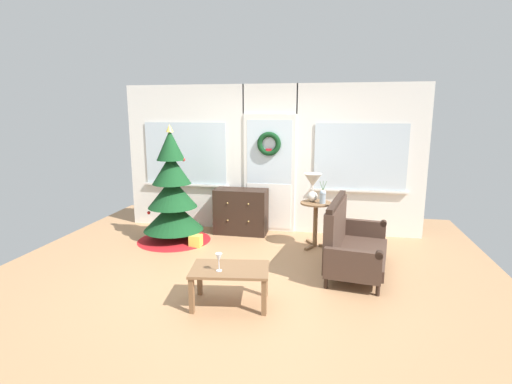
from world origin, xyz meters
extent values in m
plane|color=#AD7F56|center=(0.00, 0.00, 0.00)|extent=(6.76, 6.76, 0.00)
cube|color=white|center=(-1.52, 2.09, 1.27)|extent=(2.15, 0.08, 2.55)
cube|color=white|center=(1.52, 2.09, 1.27)|extent=(2.15, 0.08, 2.55)
cube|color=white|center=(0.00, 2.09, 2.30)|extent=(0.94, 0.08, 0.50)
cube|color=silver|center=(0.00, 2.05, 1.02)|extent=(0.90, 0.05, 2.05)
cube|color=white|center=(0.00, 2.03, 0.45)|extent=(0.78, 0.02, 0.80)
cube|color=silver|center=(0.00, 2.03, 1.40)|extent=(0.78, 0.01, 1.10)
cube|color=silver|center=(-1.52, 2.03, 1.35)|extent=(1.50, 0.01, 1.10)
cube|color=silver|center=(1.52, 2.03, 1.35)|extent=(1.50, 0.01, 1.10)
cube|color=silver|center=(-1.52, 2.02, 0.78)|extent=(1.59, 0.06, 0.03)
cube|color=silver|center=(1.52, 2.02, 0.78)|extent=(1.59, 0.06, 0.03)
torus|color=#123B1B|center=(0.00, 1.99, 1.55)|extent=(0.41, 0.09, 0.41)
cube|color=red|center=(0.00, 1.97, 1.42)|extent=(0.10, 0.02, 0.10)
cylinder|color=#4C331E|center=(-1.45, 1.20, 0.12)|extent=(0.10, 0.10, 0.24)
cone|color=red|center=(-1.45, 1.20, 0.05)|extent=(1.20, 1.20, 0.10)
cone|color=#14421E|center=(-1.45, 1.20, 0.42)|extent=(0.97, 0.97, 0.48)
cone|color=#14421E|center=(-1.45, 1.20, 0.81)|extent=(0.79, 0.79, 0.48)
cone|color=#14421E|center=(-1.45, 1.20, 1.19)|extent=(0.62, 0.62, 0.48)
cone|color=#14421E|center=(-1.45, 1.20, 1.57)|extent=(0.45, 0.45, 0.48)
cone|color=#E0BC4C|center=(-1.45, 1.20, 1.83)|extent=(0.12, 0.12, 0.12)
sphere|color=red|center=(-1.25, 1.22, 1.34)|extent=(0.05, 0.05, 0.05)
sphere|color=gold|center=(-1.72, 1.37, 0.89)|extent=(0.07, 0.07, 0.07)
sphere|color=silver|center=(-1.56, 1.46, 0.95)|extent=(0.06, 0.06, 0.06)
sphere|color=#264CB2|center=(-1.72, 1.37, 0.62)|extent=(0.06, 0.06, 0.06)
sphere|color=red|center=(-1.82, 1.08, 0.48)|extent=(0.05, 0.05, 0.05)
cube|color=black|center=(-0.45, 1.79, 0.39)|extent=(0.91, 0.43, 0.78)
sphere|color=tan|center=(-0.63, 1.57, 0.58)|extent=(0.03, 0.03, 0.03)
sphere|color=tan|center=(-0.27, 1.57, 0.58)|extent=(0.03, 0.03, 0.03)
sphere|color=tan|center=(-0.63, 1.57, 0.28)|extent=(0.03, 0.03, 0.03)
sphere|color=tan|center=(-0.27, 1.57, 0.28)|extent=(0.03, 0.03, 0.03)
cylinder|color=black|center=(1.64, -0.27, 0.07)|extent=(0.05, 0.05, 0.14)
cylinder|color=black|center=(1.84, 1.06, 0.07)|extent=(0.05, 0.05, 0.14)
cylinder|color=black|center=(1.05, -0.18, 0.07)|extent=(0.05, 0.05, 0.14)
cylinder|color=black|center=(1.25, 1.15, 0.07)|extent=(0.05, 0.05, 0.14)
cube|color=#473328|center=(1.44, 0.44, 0.21)|extent=(0.90, 1.37, 0.14)
cube|color=#473328|center=(1.15, 0.48, 0.59)|extent=(0.31, 1.28, 0.62)
cube|color=black|center=(1.15, 0.48, 0.93)|extent=(0.27, 1.25, 0.06)
cube|color=#473328|center=(1.34, -0.24, 0.33)|extent=(0.67, 0.19, 0.38)
cylinder|color=black|center=(1.63, -0.28, 0.50)|extent=(0.10, 0.10, 0.09)
cube|color=#473328|center=(1.54, 1.12, 0.33)|extent=(0.67, 0.19, 0.38)
cylinder|color=black|center=(1.83, 1.07, 0.50)|extent=(0.10, 0.10, 0.09)
cylinder|color=brown|center=(0.85, 1.32, 0.70)|extent=(0.48, 0.48, 0.02)
cylinder|color=brown|center=(0.85, 1.32, 0.34)|extent=(0.07, 0.07, 0.69)
cube|color=brown|center=(1.01, 1.32, 0.02)|extent=(0.20, 0.05, 0.04)
cube|color=brown|center=(0.77, 1.45, 0.02)|extent=(0.14, 0.20, 0.04)
cube|color=brown|center=(0.77, 1.18, 0.02)|extent=(0.14, 0.20, 0.04)
sphere|color=silver|center=(0.79, 1.36, 0.80)|extent=(0.16, 0.16, 0.16)
cylinder|color=silver|center=(0.79, 1.36, 0.92)|extent=(0.02, 0.02, 0.06)
cone|color=silver|center=(0.79, 1.36, 1.05)|extent=(0.28, 0.28, 0.20)
cylinder|color=#99ADBC|center=(0.95, 1.26, 0.79)|extent=(0.09, 0.09, 0.16)
sphere|color=#99ADBC|center=(0.95, 1.26, 0.87)|extent=(0.10, 0.10, 0.10)
cylinder|color=#4C7042|center=(0.93, 1.26, 0.97)|extent=(0.07, 0.01, 0.17)
cylinder|color=#4C7042|center=(0.95, 1.26, 0.97)|extent=(0.01, 0.01, 0.18)
cylinder|color=#4C7042|center=(0.97, 1.26, 0.97)|extent=(0.07, 0.01, 0.17)
cube|color=brown|center=(0.02, -0.79, 0.41)|extent=(0.90, 0.63, 0.03)
cube|color=brown|center=(-0.33, -1.05, 0.20)|extent=(0.05, 0.05, 0.39)
cube|color=brown|center=(0.42, -0.95, 0.20)|extent=(0.05, 0.05, 0.39)
cube|color=brown|center=(-0.39, -0.62, 0.20)|extent=(0.05, 0.05, 0.39)
cube|color=brown|center=(0.36, -0.52, 0.20)|extent=(0.05, 0.05, 0.39)
cylinder|color=silver|center=(-0.08, -0.88, 0.42)|extent=(0.06, 0.06, 0.01)
cylinder|color=silver|center=(-0.08, -0.88, 0.48)|extent=(0.01, 0.01, 0.10)
cone|color=silver|center=(-0.08, -0.88, 0.57)|extent=(0.08, 0.08, 0.09)
cube|color=#D8C64C|center=(-1.00, 0.97, 0.09)|extent=(0.18, 0.17, 0.18)
camera|label=1|loc=(1.05, -4.71, 2.09)|focal=27.81mm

